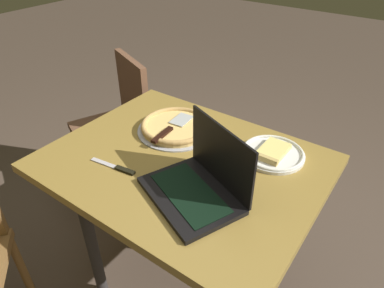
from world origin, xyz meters
The scene contains 7 objects.
ground_plane centered at (0.00, 0.00, 0.00)m, with size 12.00×12.00×0.00m, color #4E3F34.
dining_table centered at (0.00, 0.00, 0.68)m, with size 1.04×0.81×0.77m.
laptop centered at (0.16, -0.12, 0.82)m, with size 0.40×0.35×0.24m.
pizza_plate centered at (0.27, 0.23, 0.79)m, with size 0.25×0.25×0.04m.
pizza_tray centered at (-0.16, 0.15, 0.79)m, with size 0.34×0.34×0.04m.
table_knife centered at (-0.17, -0.19, 0.78)m, with size 0.20×0.04×0.01m.
chair_far centered at (-0.78, 0.38, 0.51)m, with size 0.52×0.52×0.88m.
Camera 1 is at (0.65, -0.85, 1.58)m, focal length 32.25 mm.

